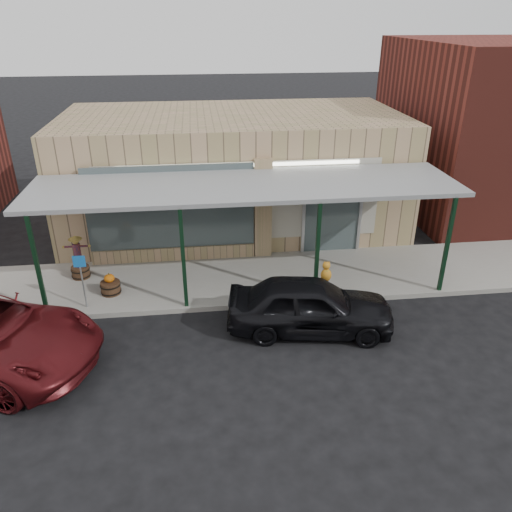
{
  "coord_description": "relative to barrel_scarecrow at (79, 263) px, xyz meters",
  "views": [
    {
      "loc": [
        -1.29,
        -9.73,
        7.44
      ],
      "look_at": [
        0.18,
        2.6,
        1.33
      ],
      "focal_mm": 35.0,
      "sensor_mm": 36.0,
      "label": 1
    }
  ],
  "objects": [
    {
      "name": "storefront",
      "position": [
        5.0,
        3.97,
        1.48
      ],
      "size": [
        12.0,
        6.25,
        4.2
      ],
      "color": "tan",
      "rests_on": "ground"
    },
    {
      "name": "barrel_pumpkin",
      "position": [
        1.04,
        -1.11,
        -0.24
      ],
      "size": [
        0.67,
        0.67,
        0.65
      ],
      "rotation": [
        0.0,
        0.0,
        0.25
      ],
      "color": "#492D1D",
      "rests_on": "sidewalk"
    },
    {
      "name": "awning",
      "position": [
        5.0,
        -0.63,
        2.39
      ],
      "size": [
        12.0,
        3.0,
        3.04
      ],
      "color": "slate",
      "rests_on": "ground"
    },
    {
      "name": "barrel_scarecrow",
      "position": [
        0.0,
        0.0,
        0.0
      ],
      "size": [
        0.84,
        0.62,
        1.38
      ],
      "rotation": [
        0.0,
        0.0,
        -0.19
      ],
      "color": "#492D1D",
      "rests_on": "sidewalk"
    },
    {
      "name": "parked_sedan",
      "position": [
        6.37,
        -3.34,
        0.1
      ],
      "size": [
        4.42,
        2.3,
        1.5
      ],
      "rotation": [
        0.0,
        0.0,
        1.42
      ],
      "color": "black",
      "rests_on": "ground"
    },
    {
      "name": "block_buildings_near",
      "position": [
        7.01,
        5.01,
        3.15
      ],
      "size": [
        61.0,
        8.0,
        8.0
      ],
      "color": "maroon",
      "rests_on": "ground"
    },
    {
      "name": "handicap_sign",
      "position": [
        0.48,
        -1.79,
        0.54
      ],
      "size": [
        0.32,
        0.04,
        1.56
      ],
      "rotation": [
        0.0,
        0.0,
        -0.03
      ],
      "color": "gray",
      "rests_on": "sidewalk"
    },
    {
      "name": "ground",
      "position": [
        5.0,
        -4.19,
        -0.62
      ],
      "size": [
        120.0,
        120.0,
        0.0
      ],
      "primitive_type": "plane",
      "color": "black",
      "rests_on": "ground"
    },
    {
      "name": "sidewalk",
      "position": [
        5.0,
        -0.59,
        -0.54
      ],
      "size": [
        40.0,
        3.2,
        0.15
      ],
      "primitive_type": "cube",
      "color": "gray",
      "rests_on": "ground"
    }
  ]
}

